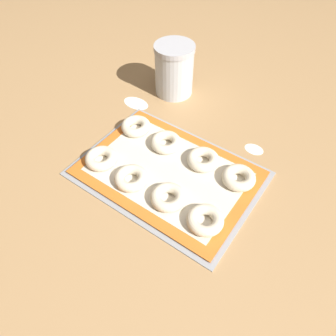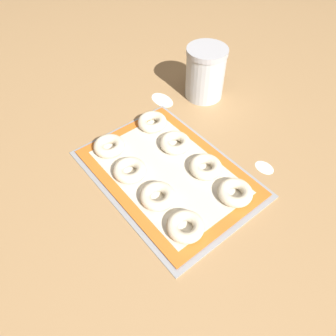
{
  "view_description": "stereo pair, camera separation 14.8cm",
  "coord_description": "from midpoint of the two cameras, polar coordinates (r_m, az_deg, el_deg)",
  "views": [
    {
      "loc": [
        0.3,
        -0.44,
        0.65
      ],
      "look_at": [
        -0.01,
        0.0,
        0.02
      ],
      "focal_mm": 35.0,
      "sensor_mm": 36.0,
      "label": 1
    },
    {
      "loc": [
        0.41,
        -0.34,
        0.65
      ],
      "look_at": [
        -0.01,
        0.0,
        0.02
      ],
      "focal_mm": 35.0,
      "sensor_mm": 36.0,
      "label": 2
    }
  ],
  "objects": [
    {
      "name": "baking_tray",
      "position": [
        0.84,
        5.02,
        -1.43
      ],
      "size": [
        0.45,
        0.33,
        0.01
      ],
      "color": "#93969B",
      "rests_on": "ground_plane"
    },
    {
      "name": "bagel_back_mid_left",
      "position": [
        0.89,
        6.02,
        3.93
      ],
      "size": [
        0.08,
        0.08,
        0.03
      ],
      "color": "beige",
      "rests_on": "baking_mat"
    },
    {
      "name": "flour_canister",
      "position": [
        1.06,
        10.66,
        15.67
      ],
      "size": [
        0.12,
        0.12,
        0.16
      ],
      "color": "silver",
      "rests_on": "ground_plane"
    },
    {
      "name": "flour_patch_near",
      "position": [
        1.07,
        3.0,
        11.48
      ],
      "size": [
        0.09,
        0.05,
        0.0
      ],
      "color": "white",
      "rests_on": "ground_plane"
    },
    {
      "name": "bagel_front_far_right",
      "position": [
        0.73,
        8.95,
        -10.72
      ],
      "size": [
        0.08,
        0.08,
        0.03
      ],
      "color": "beige",
      "rests_on": "baking_mat"
    },
    {
      "name": "bagel_front_far_left",
      "position": [
        0.88,
        -5.56,
        3.36
      ],
      "size": [
        0.08,
        0.08,
        0.03
      ],
      "color": "beige",
      "rests_on": "baking_mat"
    },
    {
      "name": "bagel_back_far_left",
      "position": [
        0.95,
        1.7,
        7.63
      ],
      "size": [
        0.08,
        0.08,
        0.03
      ],
      "color": "beige",
      "rests_on": "baking_mat"
    },
    {
      "name": "bagel_front_mid_left",
      "position": [
        0.82,
        -1.61,
        -0.93
      ],
      "size": [
        0.08,
        0.08,
        0.03
      ],
      "color": "beige",
      "rests_on": "baking_mat"
    },
    {
      "name": "bagel_back_mid_right",
      "position": [
        0.84,
        11.57,
        -0.32
      ],
      "size": [
        0.08,
        0.08,
        0.03
      ],
      "color": "beige",
      "rests_on": "baking_mat"
    },
    {
      "name": "bagel_back_far_right",
      "position": [
        0.81,
        16.83,
        -4.69
      ],
      "size": [
        0.08,
        0.08,
        0.03
      ],
      "color": "beige",
      "rests_on": "baking_mat"
    },
    {
      "name": "flour_patch_far",
      "position": [
        0.91,
        20.98,
        -0.35
      ],
      "size": [
        0.05,
        0.04,
        0.0
      ],
      "color": "white",
      "rests_on": "ground_plane"
    },
    {
      "name": "bagel_front_mid_right",
      "position": [
        0.77,
        3.68,
        -5.51
      ],
      "size": [
        0.08,
        0.08,
        0.03
      ],
      "color": "beige",
      "rests_on": "baking_mat"
    },
    {
      "name": "ground_plane",
      "position": [
        0.84,
        5.62,
        -2.17
      ],
      "size": [
        2.8,
        2.8,
        0.0
      ],
      "primitive_type": "plane",
      "color": "#A87F51"
    },
    {
      "name": "baking_mat",
      "position": [
        0.84,
        5.05,
        -1.19
      ],
      "size": [
        0.43,
        0.3,
        0.0
      ],
      "color": "orange",
      "rests_on": "baking_tray"
    }
  ]
}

